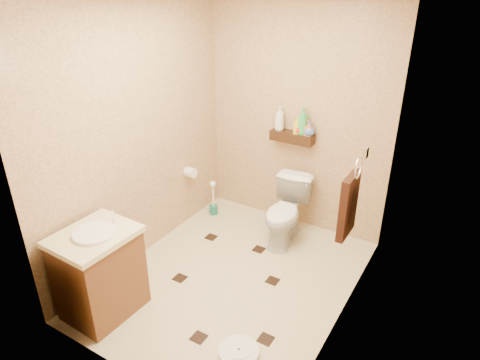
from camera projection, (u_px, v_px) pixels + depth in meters
The scene contains 19 objects.
ground at pixel (233, 279), 3.95m from camera, with size 2.50×2.50×0.00m, color beige.
wall_back at pixel (296, 118), 4.38m from camera, with size 2.00×0.04×2.40m, color tan.
wall_front at pixel (116, 233), 2.46m from camera, with size 2.00×0.04×2.40m, color tan.
wall_left at pixel (139, 137), 3.88m from camera, with size 0.04×2.50×2.40m, color tan.
wall_right at pixel (354, 189), 2.96m from camera, with size 0.04×2.50×2.40m, color tan.
wall_shelf at pixel (292, 137), 4.40m from camera, with size 0.46×0.14×0.10m, color #33190D.
floor_accents at pixel (231, 282), 3.90m from camera, with size 1.27×1.38×0.01m.
toilet at pixel (286, 212), 4.38m from camera, with size 0.37×0.65×0.66m, color white.
vanity at pixel (100, 272), 3.42m from camera, with size 0.53×0.63×0.87m.
bathroom_scale at pixel (239, 352), 3.15m from camera, with size 0.35×0.35×0.06m.
toilet_brush at pixel (213, 202), 4.95m from camera, with size 0.10×0.10×0.42m.
towel_ring at pixel (349, 203), 3.30m from camera, with size 0.12×0.30×0.76m.
toilet_paper at pixel (190, 172), 4.62m from camera, with size 0.12×0.11×0.12m.
bottle_a at pixel (280, 118), 4.39m from camera, with size 0.10×0.10×0.25m, color silver.
bottle_b at pixel (298, 125), 4.31m from camera, with size 0.08×0.08×0.18m, color gold.
bottle_c at pixel (301, 128), 4.31m from camera, with size 0.10×0.10×0.13m, color red.
bottle_d at pixel (303, 121), 4.27m from camera, with size 0.11×0.11×0.28m, color green.
bottle_e at pixel (309, 128), 4.26m from camera, with size 0.07×0.07×0.16m, color #C36B41.
bottle_f at pixel (309, 129), 4.26m from camera, with size 0.11×0.11×0.14m, color #4B6CBD.
Camera 1 is at (1.68, -2.66, 2.55)m, focal length 32.00 mm.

